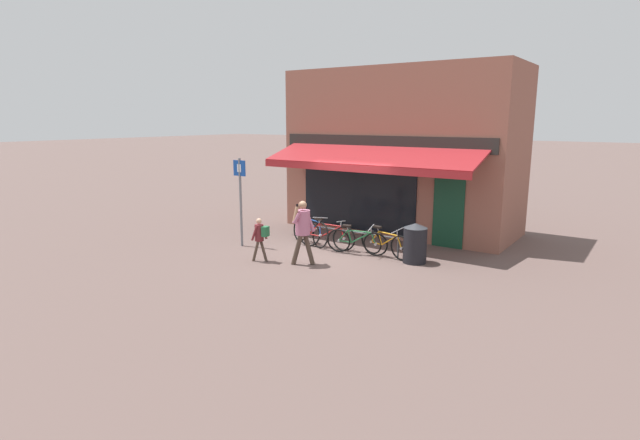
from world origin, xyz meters
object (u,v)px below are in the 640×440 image
object	(u,v)px
bicycle_orange	(386,244)
litter_bin	(415,243)
bicycle_red	(326,235)
bicycle_green	(357,241)
pedestrian_child	(260,234)
pedestrian_adult	(303,226)
bicycle_blue	(310,231)
parking_sign	(240,193)

from	to	relation	value
bicycle_orange	litter_bin	bearing A→B (deg)	11.77
bicycle_red	bicycle_green	bearing A→B (deg)	-9.96
bicycle_red	pedestrian_child	distance (m)	2.19
pedestrian_adult	litter_bin	distance (m)	2.90
bicycle_green	litter_bin	world-z (taller)	litter_bin
bicycle_red	litter_bin	size ratio (longest dim) A/B	1.77
bicycle_blue	bicycle_red	bearing A→B (deg)	8.75
litter_bin	pedestrian_adult	bearing A→B (deg)	-141.82
bicycle_green	pedestrian_child	size ratio (longest dim) A/B	1.50
litter_bin	parking_sign	distance (m)	5.10
bicycle_red	pedestrian_adult	xyz separation A→B (m)	(0.42, -1.67, 0.62)
bicycle_blue	bicycle_red	world-z (taller)	bicycle_blue
bicycle_green	litter_bin	distance (m)	1.64
bicycle_red	bicycle_orange	xyz separation A→B (m)	(1.85, 0.08, -0.00)
parking_sign	pedestrian_child	bearing A→B (deg)	-30.49
bicycle_blue	parking_sign	bearing A→B (deg)	-120.16
bicycle_red	bicycle_green	size ratio (longest dim) A/B	1.06
pedestrian_adult	parking_sign	xyz separation A→B (m)	(-2.58, 0.50, 0.55)
bicycle_green	bicycle_orange	distance (m)	0.82
pedestrian_child	litter_bin	xyz separation A→B (m)	(3.32, 2.16, -0.20)
pedestrian_child	litter_bin	world-z (taller)	pedestrian_child
parking_sign	pedestrian_adult	bearing A→B (deg)	-10.93
bicycle_green	litter_bin	xyz separation A→B (m)	(1.62, 0.18, 0.15)
bicycle_blue	pedestrian_child	xyz separation A→B (m)	(-0.01, -2.18, 0.32)
bicycle_blue	bicycle_green	bearing A→B (deg)	12.41
bicycle_orange	pedestrian_adult	world-z (taller)	pedestrian_adult
bicycle_green	pedestrian_adult	distance (m)	1.82
bicycle_blue	bicycle_orange	distance (m)	2.50
bicycle_blue	bicycle_green	distance (m)	1.71
litter_bin	bicycle_red	bearing A→B (deg)	-177.92
bicycle_orange	pedestrian_child	world-z (taller)	pedestrian_child
pedestrian_child	parking_sign	distance (m)	1.94
parking_sign	litter_bin	bearing A→B (deg)	14.76
bicycle_red	pedestrian_child	bearing A→B (deg)	-112.97
bicycle_red	bicycle_green	world-z (taller)	bicycle_red
bicycle_green	pedestrian_adult	bearing A→B (deg)	-124.33
bicycle_red	pedestrian_adult	bearing A→B (deg)	-81.37
pedestrian_adult	pedestrian_child	xyz separation A→B (m)	(-1.07, -0.39, -0.29)
parking_sign	bicycle_blue	bearing A→B (deg)	40.54
bicycle_green	bicycle_orange	size ratio (longest dim) A/B	1.01
pedestrian_adult	pedestrian_child	world-z (taller)	pedestrian_adult
bicycle_blue	litter_bin	size ratio (longest dim) A/B	1.66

